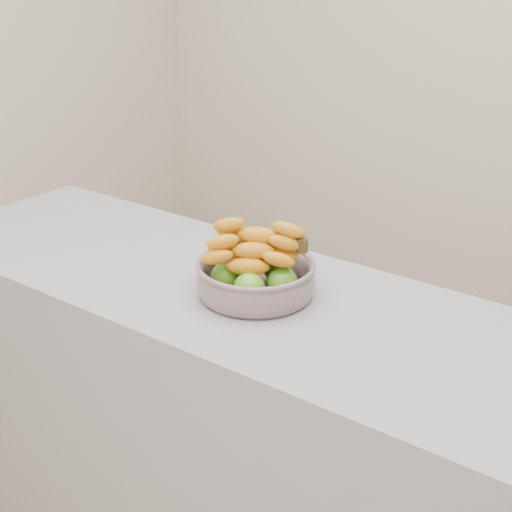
{
  "coord_description": "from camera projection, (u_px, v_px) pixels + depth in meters",
  "views": [
    {
      "loc": [
        0.95,
        -1.22,
        1.67
      ],
      "look_at": [
        0.03,
        0.01,
        1.0
      ],
      "focal_mm": 50.0,
      "sensor_mm": 36.0,
      "label": 1
    }
  ],
  "objects": [
    {
      "name": "fruit_bowl",
      "position": [
        256.0,
        273.0,
        1.7
      ],
      "size": [
        0.29,
        0.29,
        0.17
      ],
      "rotation": [
        0.0,
        0.0,
        0.42
      ],
      "color": "#8996A5",
      "rests_on": "counter"
    },
    {
      "name": "counter",
      "position": [
        246.0,
        440.0,
        1.92
      ],
      "size": [
        2.0,
        0.6,
        0.9
      ],
      "primitive_type": "cube",
      "color": "#9C9DA4",
      "rests_on": "ground"
    }
  ]
}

